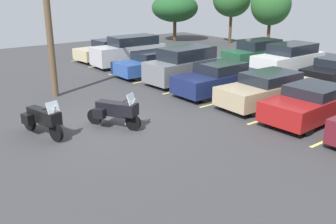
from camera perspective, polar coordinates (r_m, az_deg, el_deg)
The scene contains 17 objects.
ground at distance 14.52m, azimuth -8.55°, elevation -2.21°, with size 44.00×44.00×0.10m, color #38383A.
motorcycle_touring at distance 14.06m, azimuth -8.00°, elevation 0.20°, with size 2.07×1.40×1.40m.
motorcycle_second at distance 13.81m, azimuth -18.54°, elevation -0.96°, with size 2.27×1.01×1.41m.
parking_stripes at distance 19.02m, azimuth 7.37°, elevation 3.03°, with size 24.57×4.73×0.01m.
car_champagne at distance 27.56m, azimuth -9.18°, elevation 9.28°, with size 2.26×4.56×1.45m.
car_silver at distance 25.35m, azimuth -5.89°, elevation 9.23°, with size 1.87×4.85×1.95m.
car_blue at distance 22.56m, azimuth -2.43°, elevation 7.40°, with size 1.89×4.61×1.39m.
car_grey at distance 20.61m, azimuth 2.41°, elevation 7.13°, with size 2.11×4.30×1.93m.
car_navy at distance 18.69m, azimuth 7.64°, elevation 5.07°, with size 1.92×4.61×1.52m.
car_tan at distance 17.24m, azimuth 14.95°, elevation 3.42°, with size 1.99×4.94×1.46m.
car_red at distance 15.73m, azimuth 20.93°, elevation 1.25°, with size 2.07×4.45×1.40m.
car_far_green at distance 25.35m, azimuth 13.20°, elevation 8.62°, with size 2.02×4.48×1.78m.
car_far_white at distance 23.55m, azimuth 17.93°, elevation 7.58°, with size 1.89×4.72×1.86m.
car_far_black at distance 22.48m, azimuth 23.98°, elevation 5.75°, with size 2.17×4.48×1.36m.
tree_center_right at distance 36.79m, azimuth 1.05°, elevation 15.57°, with size 4.37×4.37×4.45m.
tree_right at distance 35.91m, azimuth 9.69°, elevation 16.52°, with size 3.42×3.42×5.48m.
tree_left at distance 33.19m, azimuth 15.40°, elevation 15.46°, with size 3.28×3.28×5.28m.
Camera 1 is at (11.94, -6.50, 5.05)m, focal length 40.04 mm.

